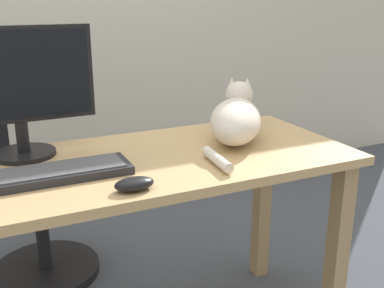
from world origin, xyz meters
The scene contains 6 objects.
desk centered at (0.00, 0.00, 0.63)m, with size 1.65×0.60×0.74m.
office_chair centered at (-0.18, 0.64, 0.38)m, with size 0.50×0.48×0.89m.
monitor centered at (-0.21, 0.19, 0.96)m, with size 0.48×0.20×0.41m.
keyboard centered at (-0.16, -0.05, 0.75)m, with size 0.44×0.15×0.03m.
cat centered at (0.51, 0.06, 0.82)m, with size 0.38×0.52×0.20m.
computer_mouse centered at (0.03, -0.23, 0.76)m, with size 0.11×0.06×0.04m, color black.
Camera 1 is at (-0.33, -1.35, 1.24)m, focal length 43.82 mm.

